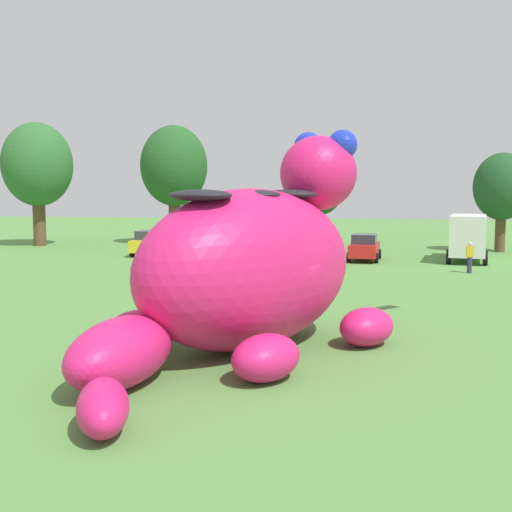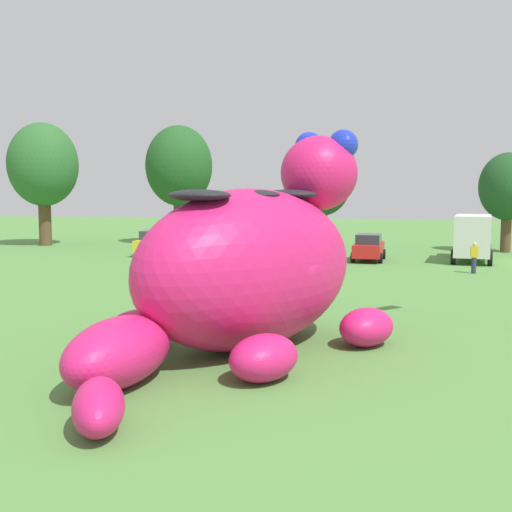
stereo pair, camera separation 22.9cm
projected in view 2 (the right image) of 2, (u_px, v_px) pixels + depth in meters
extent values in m
plane|color=#568E42|center=(278.00, 345.00, 18.15)|extent=(160.00, 160.00, 0.00)
ellipsoid|color=#E01E6B|center=(250.00, 268.00, 17.75)|extent=(7.62, 9.10, 4.59)
ellipsoid|color=#E01E6B|center=(319.00, 173.00, 20.09)|extent=(3.43, 3.52, 2.42)
sphere|color=#1E33CC|center=(309.00, 147.00, 20.69)|extent=(0.97, 0.97, 0.97)
sphere|color=#1E33CC|center=(343.00, 145.00, 19.84)|extent=(0.97, 0.97, 0.97)
ellipsoid|color=black|center=(289.00, 194.00, 18.92)|extent=(2.32, 2.19, 0.31)
ellipsoid|color=black|center=(250.00, 195.00, 17.52)|extent=(2.32, 2.19, 0.31)
ellipsoid|color=black|center=(199.00, 195.00, 15.97)|extent=(2.32, 2.19, 0.31)
ellipsoid|color=#E01E6B|center=(236.00, 306.00, 21.27)|extent=(2.20, 2.40, 1.12)
ellipsoid|color=#E01E6B|center=(366.00, 327.00, 18.01)|extent=(2.20, 2.40, 1.12)
ellipsoid|color=#E01E6B|center=(137.00, 329.00, 17.72)|extent=(2.20, 2.40, 1.12)
ellipsoid|color=#E01E6B|center=(264.00, 358.00, 14.72)|extent=(2.20, 2.40, 1.12)
ellipsoid|color=#E01E6B|center=(119.00, 352.00, 14.33)|extent=(2.45, 3.94, 1.61)
ellipsoid|color=#E01E6B|center=(99.00, 406.00, 11.62)|extent=(1.68, 2.32, 0.98)
cube|color=yellow|center=(155.00, 245.00, 43.16)|extent=(1.82, 4.15, 0.80)
cube|color=#2D333D|center=(154.00, 235.00, 42.94)|extent=(1.55, 2.01, 0.60)
cylinder|color=black|center=(151.00, 248.00, 44.61)|extent=(0.26, 0.65, 0.64)
cylinder|color=black|center=(173.00, 249.00, 44.28)|extent=(0.26, 0.65, 0.64)
cylinder|color=black|center=(137.00, 252.00, 42.14)|extent=(0.26, 0.65, 0.64)
cylinder|color=black|center=(161.00, 252.00, 41.80)|extent=(0.26, 0.65, 0.64)
cube|color=black|center=(201.00, 246.00, 42.06)|extent=(1.93, 4.19, 0.80)
cube|color=#2D333D|center=(200.00, 236.00, 41.84)|extent=(1.60, 2.05, 0.60)
cylinder|color=black|center=(195.00, 250.00, 43.53)|extent=(0.28, 0.65, 0.64)
cylinder|color=black|center=(218.00, 250.00, 43.15)|extent=(0.28, 0.65, 0.64)
cylinder|color=black|center=(183.00, 253.00, 41.06)|extent=(0.28, 0.65, 0.64)
cylinder|color=black|center=(207.00, 254.00, 40.68)|extent=(0.28, 0.65, 0.64)
cube|color=#1E7238|center=(254.00, 247.00, 41.12)|extent=(1.90, 4.18, 0.80)
cube|color=#2D333D|center=(254.00, 237.00, 40.90)|extent=(1.59, 2.04, 0.60)
cylinder|color=black|center=(247.00, 251.00, 42.58)|extent=(0.27, 0.65, 0.64)
cylinder|color=black|center=(271.00, 252.00, 42.21)|extent=(0.27, 0.65, 0.64)
cylinder|color=black|center=(237.00, 255.00, 40.11)|extent=(0.27, 0.65, 0.64)
cylinder|color=black|center=(263.00, 256.00, 39.74)|extent=(0.27, 0.65, 0.64)
cube|color=orange|center=(314.00, 249.00, 40.32)|extent=(2.11, 4.25, 0.80)
cube|color=#2D333D|center=(314.00, 238.00, 40.10)|extent=(1.69, 2.11, 0.60)
cylinder|color=black|center=(305.00, 252.00, 41.81)|extent=(0.30, 0.66, 0.64)
cylinder|color=black|center=(330.00, 253.00, 41.35)|extent=(0.30, 0.66, 0.64)
cylinder|color=black|center=(297.00, 256.00, 39.38)|extent=(0.30, 0.66, 0.64)
cylinder|color=black|center=(324.00, 257.00, 38.92)|extent=(0.30, 0.66, 0.64)
cube|color=red|center=(369.00, 250.00, 39.65)|extent=(2.11, 4.25, 0.80)
cube|color=#2D333D|center=(369.00, 239.00, 39.43)|extent=(1.69, 2.11, 0.60)
cylinder|color=black|center=(358.00, 253.00, 41.13)|extent=(0.30, 0.66, 0.64)
cylinder|color=black|center=(383.00, 254.00, 40.68)|extent=(0.30, 0.66, 0.64)
cylinder|color=black|center=(353.00, 257.00, 38.70)|extent=(0.30, 0.66, 0.64)
cylinder|color=black|center=(380.00, 258.00, 38.24)|extent=(0.30, 0.66, 0.64)
cube|color=silver|center=(473.00, 236.00, 41.76)|extent=(2.29, 2.13, 1.90)
cube|color=silver|center=(473.00, 235.00, 38.74)|extent=(2.90, 4.91, 2.50)
cylinder|color=black|center=(457.00, 250.00, 42.20)|extent=(0.44, 0.94, 0.90)
cylinder|color=black|center=(489.00, 251.00, 41.51)|extent=(0.44, 0.94, 0.90)
cylinder|color=black|center=(453.00, 257.00, 37.73)|extent=(0.44, 0.94, 0.90)
cylinder|color=black|center=(490.00, 258.00, 37.01)|extent=(0.44, 0.94, 0.90)
cylinder|color=brown|center=(45.00, 224.00, 50.38)|extent=(1.00, 1.00, 3.49)
ellipsoid|color=#2D662D|center=(43.00, 165.00, 49.86)|extent=(5.58, 5.58, 6.70)
cylinder|color=brown|center=(180.00, 223.00, 51.79)|extent=(0.99, 0.99, 3.46)
ellipsoid|color=#235623|center=(179.00, 166.00, 51.28)|extent=(5.54, 5.54, 6.65)
cylinder|color=brown|center=(322.00, 230.00, 48.22)|extent=(0.79, 0.79, 2.75)
ellipsoid|color=#1E4C23|center=(323.00, 182.00, 47.81)|extent=(4.40, 4.40, 5.28)
cylinder|color=brown|center=(506.00, 235.00, 44.92)|extent=(0.73, 0.73, 2.54)
ellipsoid|color=#1E4C23|center=(508.00, 186.00, 44.55)|extent=(4.06, 4.06, 4.88)
cylinder|color=#726656|center=(159.00, 255.00, 38.75)|extent=(0.26, 0.26, 0.88)
cube|color=#2D4CA5|center=(159.00, 244.00, 38.67)|extent=(0.38, 0.22, 0.60)
sphere|color=tan|center=(159.00, 237.00, 38.63)|extent=(0.22, 0.22, 0.22)
cylinder|color=#2D334C|center=(474.00, 265.00, 33.63)|extent=(0.26, 0.26, 0.88)
cube|color=gold|center=(474.00, 252.00, 33.55)|extent=(0.38, 0.22, 0.60)
sphere|color=beige|center=(475.00, 244.00, 33.50)|extent=(0.22, 0.22, 0.22)
cylinder|color=black|center=(257.00, 297.00, 23.69)|extent=(0.26, 0.26, 0.88)
cube|color=white|center=(257.00, 278.00, 23.62)|extent=(0.38, 0.22, 0.60)
sphere|color=tan|center=(257.00, 267.00, 23.57)|extent=(0.22, 0.22, 0.22)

